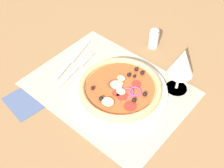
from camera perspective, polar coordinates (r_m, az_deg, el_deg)
ground_plane at (r=88.37cm, az=-0.56°, el=-1.41°), size 190.00×140.00×2.40cm
placemat at (r=87.32cm, az=-0.56°, el=-0.81°), size 45.62×34.11×0.40cm
plate at (r=85.29cm, az=1.56°, el=-1.44°), size 27.43×27.43×1.41cm
pizza at (r=83.91cm, az=1.60°, el=-0.66°), size 24.04×24.04×2.66cm
fork at (r=93.63cm, az=-6.73°, el=3.28°), size 4.60×17.99×0.44cm
knife at (r=96.99cm, az=-7.57°, el=5.08°), size 7.02×19.70×0.62cm
wine_glass at (r=82.54cm, az=13.42°, el=3.82°), size 7.20×7.20×14.90cm
napkin at (r=87.68cm, az=-16.30°, el=-3.14°), size 12.32×11.36×0.36cm
pepper_shaker at (r=100.41cm, az=8.10°, el=8.67°), size 3.20×3.20×6.70cm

